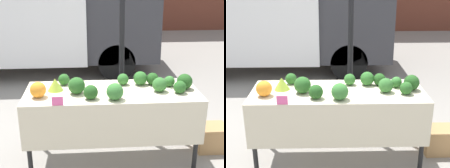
{
  "view_description": "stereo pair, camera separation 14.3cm",
  "coord_description": "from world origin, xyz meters",
  "views": [
    {
      "loc": [
        -0.23,
        -3.16,
        2.09
      ],
      "look_at": [
        0.0,
        0.0,
        0.92
      ],
      "focal_mm": 50.0,
      "sensor_mm": 36.0,
      "label": 1
    },
    {
      "loc": [
        -0.08,
        -3.17,
        2.09
      ],
      "look_at": [
        0.0,
        0.0,
        0.92
      ],
      "focal_mm": 50.0,
      "sensor_mm": 36.0,
      "label": 2
    }
  ],
  "objects": [
    {
      "name": "ground_plane",
      "position": [
        0.0,
        0.0,
        0.0
      ],
      "size": [
        40.0,
        40.0,
        0.0
      ],
      "primitive_type": "plane",
      "color": "gray"
    },
    {
      "name": "tent_pole",
      "position": [
        0.18,
        0.75,
        1.37
      ],
      "size": [
        0.07,
        0.07,
        2.74
      ],
      "color": "black",
      "rests_on": "ground_plane"
    },
    {
      "name": "parked_truck",
      "position": [
        -1.2,
        3.64,
        1.25
      ],
      "size": [
        4.34,
        2.14,
        2.37
      ],
      "color": "white",
      "rests_on": "ground_plane"
    },
    {
      "name": "market_table",
      "position": [
        0.0,
        -0.06,
        0.73
      ],
      "size": [
        1.89,
        0.72,
        0.84
      ],
      "color": "beige",
      "rests_on": "ground_plane"
    },
    {
      "name": "orange_cauliflower",
      "position": [
        -0.77,
        -0.13,
        0.93
      ],
      "size": [
        0.17,
        0.17,
        0.17
      ],
      "color": "orange",
      "rests_on": "market_table"
    },
    {
      "name": "romanesco_head",
      "position": [
        -0.62,
        0.06,
        0.91
      ],
      "size": [
        0.17,
        0.17,
        0.14
      ],
      "color": "#93B238",
      "rests_on": "market_table"
    },
    {
      "name": "broccoli_head_0",
      "position": [
        0.8,
        0.01,
        0.93
      ],
      "size": [
        0.17,
        0.17,
        0.17
      ],
      "color": "#23511E",
      "rests_on": "market_table"
    },
    {
      "name": "broccoli_head_1",
      "position": [
        -0.23,
        -0.21,
        0.92
      ],
      "size": [
        0.15,
        0.15,
        0.15
      ],
      "color": "#23511E",
      "rests_on": "market_table"
    },
    {
      "name": "broccoli_head_2",
      "position": [
        -0.54,
        0.23,
        0.91
      ],
      "size": [
        0.13,
        0.13,
        0.13
      ],
      "color": "#285B23",
      "rests_on": "market_table"
    },
    {
      "name": "broccoli_head_3",
      "position": [
        0.48,
        0.17,
        0.91
      ],
      "size": [
        0.14,
        0.14,
        0.14
      ],
      "color": "#23511E",
      "rests_on": "market_table"
    },
    {
      "name": "broccoli_head_4",
      "position": [
        0.51,
        -0.05,
        0.92
      ],
      "size": [
        0.16,
        0.16,
        0.16
      ],
      "color": "#336B2D",
      "rests_on": "market_table"
    },
    {
      "name": "broccoli_head_5",
      "position": [
        0.01,
        -0.24,
        0.93
      ],
      "size": [
        0.17,
        0.17,
        0.17
      ],
      "color": "#387533",
      "rests_on": "market_table"
    },
    {
      "name": "broccoli_head_6",
      "position": [
        -0.38,
        -0.05,
        0.93
      ],
      "size": [
        0.18,
        0.18,
        0.18
      ],
      "color": "#285B23",
      "rests_on": "market_table"
    },
    {
      "name": "broccoli_head_7",
      "position": [
        0.66,
        0.1,
        0.91
      ],
      "size": [
        0.12,
        0.12,
        0.12
      ],
      "color": "#387533",
      "rests_on": "market_table"
    },
    {
      "name": "broccoli_head_8",
      "position": [
        0.72,
        -0.12,
        0.91
      ],
      "size": [
        0.14,
        0.14,
        0.14
      ],
      "color": "#285B23",
      "rests_on": "market_table"
    },
    {
      "name": "broccoli_head_9",
      "position": [
        0.14,
        0.19,
        0.91
      ],
      "size": [
        0.13,
        0.13,
        0.13
      ],
      "color": "#2D6628",
      "rests_on": "market_table"
    },
    {
      "name": "broccoli_head_10",
      "position": [
        0.34,
        0.17,
        0.92
      ],
      "size": [
        0.16,
        0.16,
        0.16
      ],
      "color": "#2D6628",
      "rests_on": "market_table"
    },
    {
      "name": "price_sign",
      "position": [
        -0.56,
        -0.35,
        0.89
      ],
      "size": [
        0.11,
        0.01,
        0.09
      ],
      "color": "#F45B9E",
      "rests_on": "market_table"
    },
    {
      "name": "produce_crate",
      "position": [
        1.22,
        0.1,
        0.16
      ],
      "size": [
        0.37,
        0.3,
        0.31
      ],
      "color": "tan",
      "rests_on": "ground_plane"
    }
  ]
}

